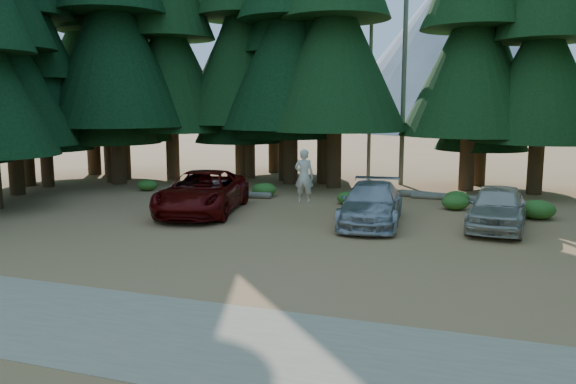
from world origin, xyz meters
name	(u,v)px	position (x,y,z in m)	size (l,w,h in m)	color
ground	(304,250)	(0.00, 0.00, 0.00)	(160.00, 160.00, 0.00)	#A07844
gravel_strip	(194,338)	(0.00, -6.50, 0.01)	(26.00, 3.50, 0.01)	gray
forest_belt_north	(387,183)	(0.00, 15.00, 0.00)	(36.00, 7.00, 22.00)	black
snag_front	(404,67)	(0.80, 14.50, 6.00)	(0.24, 0.24, 12.00)	#6A6054
snag_back	(370,89)	(-1.20, 16.00, 5.00)	(0.20, 0.20, 10.00)	#6A6054
mountain_peak	(441,56)	(-2.59, 88.23, 12.71)	(48.00, 50.00, 28.00)	gray
red_pickup	(203,192)	(-5.35, 4.16, 0.80)	(2.66, 5.76, 1.60)	#5B0807
silver_minivan_center	(371,204)	(1.15, 4.21, 0.71)	(2.00, 4.91, 1.43)	#ACAEB4
silver_minivan_right	(497,207)	(5.26, 4.72, 0.74)	(1.75, 4.34, 1.48)	#BAB4A5
frisbee_player	(304,176)	(-1.22, 3.94, 1.61)	(0.71, 0.48, 1.92)	beige
log_left	(228,194)	(-5.98, 7.78, 0.14)	(0.29, 0.29, 4.00)	#6A6054
log_mid	(445,197)	(3.30, 10.15, 0.12)	(0.24, 0.24, 2.92)	#6A6054
log_right	(455,198)	(3.72, 10.03, 0.16)	(0.31, 0.31, 4.90)	#6A6054
shrub_far_left	(220,186)	(-6.93, 8.98, 0.30)	(1.10, 1.10, 0.60)	#356C20
shrub_left	(264,190)	(-4.54, 8.57, 0.31)	(1.12, 1.12, 0.62)	#356C20
shrub_center_left	(348,198)	(-0.49, 7.82, 0.26)	(0.95, 0.95, 0.52)	#356C20
shrub_center_right	(455,202)	(3.80, 7.98, 0.29)	(1.06, 1.06, 0.58)	#356C20
shrub_right	(457,198)	(3.82, 9.32, 0.27)	(0.99, 0.99, 0.55)	#356C20
shrub_far_right	(538,209)	(6.73, 7.05, 0.34)	(1.24, 1.24, 0.68)	#356C20
shrub_edge_west	(147,185)	(-10.57, 8.43, 0.27)	(0.98, 0.98, 0.54)	#356C20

